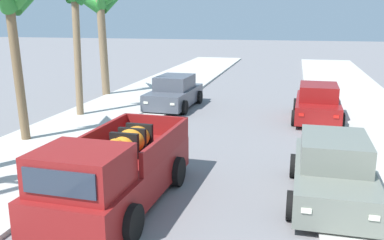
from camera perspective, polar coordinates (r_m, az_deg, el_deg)
sidewalk_left at (r=16.88m, az=-14.12°, el=-1.21°), size 4.61×60.00×0.12m
sidewalk_right at (r=15.31m, az=24.17°, el=-3.54°), size 4.61×60.00×0.12m
curb_left at (r=16.49m, az=-11.33°, el=-1.44°), size 0.16×60.00×0.10m
curb_right at (r=15.16m, az=20.81°, el=-3.42°), size 0.16×60.00×0.10m
pickup_truck at (r=9.91m, az=-10.29°, el=-6.98°), size 2.36×5.28×1.80m
car_left_near at (r=10.70m, az=18.38°, el=-6.50°), size 2.07×4.28×1.54m
car_right_near at (r=18.74m, az=16.50°, el=2.15°), size 2.10×4.29×1.54m
car_left_mid at (r=20.52m, az=-2.40°, el=3.66°), size 2.16×4.32×1.54m
palm_tree_left_back at (r=23.72m, az=-12.15°, el=14.32°), size 3.45×3.80×5.86m
palm_tree_right_back at (r=15.36m, az=-23.20°, el=14.52°), size 3.41×3.88×5.84m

